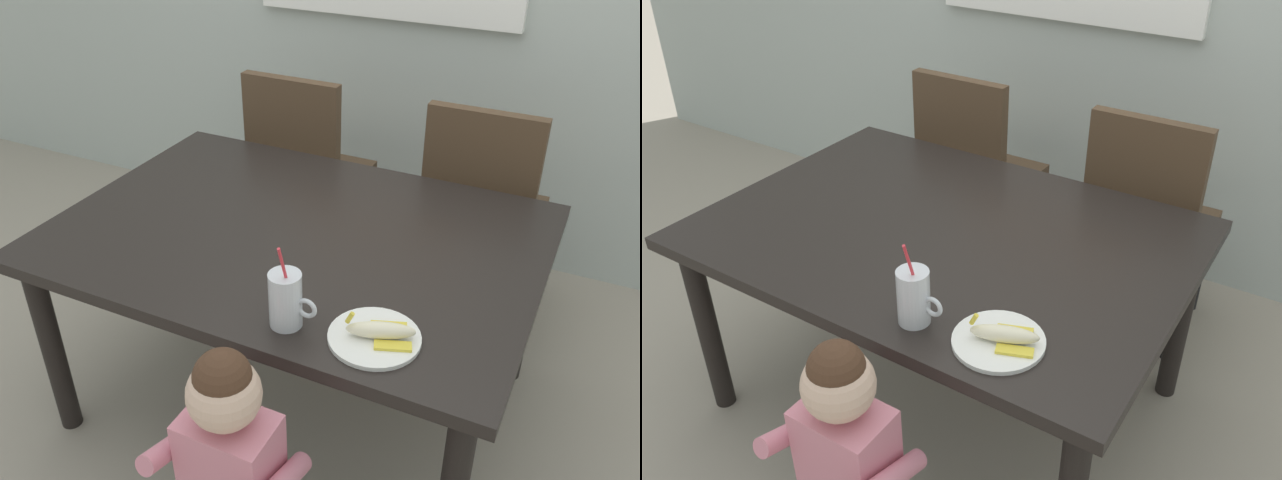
# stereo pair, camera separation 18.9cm
# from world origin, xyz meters

# --- Properties ---
(ground_plane) EXTENTS (24.00, 24.00, 0.00)m
(ground_plane) POSITION_xyz_m (0.00, 0.00, 0.00)
(ground_plane) COLOR #9E9384
(dining_table) EXTENTS (1.49, 1.07, 0.71)m
(dining_table) POSITION_xyz_m (0.00, 0.00, 0.63)
(dining_table) COLOR black
(dining_table) RESTS_ON ground
(dining_chair_left) EXTENTS (0.44, 0.44, 0.96)m
(dining_chair_left) POSITION_xyz_m (-0.36, 0.76, 0.54)
(dining_chair_left) COLOR #4C3826
(dining_chair_left) RESTS_ON ground
(dining_chair_right) EXTENTS (0.44, 0.45, 0.96)m
(dining_chair_right) POSITION_xyz_m (0.42, 0.74, 0.54)
(dining_chair_right) COLOR #4C3826
(dining_chair_right) RESTS_ON ground
(toddler_standing) EXTENTS (0.33, 0.24, 0.84)m
(toddler_standing) POSITION_xyz_m (0.19, -0.71, 0.53)
(toddler_standing) COLOR #3F4760
(toddler_standing) RESTS_ON ground
(milk_cup) EXTENTS (0.13, 0.08, 0.25)m
(milk_cup) POSITION_xyz_m (0.19, -0.42, 0.78)
(milk_cup) COLOR silver
(milk_cup) RESTS_ON dining_table
(snack_plate) EXTENTS (0.23, 0.23, 0.01)m
(snack_plate) POSITION_xyz_m (0.41, -0.38, 0.72)
(snack_plate) COLOR white
(snack_plate) RESTS_ON dining_table
(peeled_banana) EXTENTS (0.18, 0.13, 0.07)m
(peeled_banana) POSITION_xyz_m (0.43, -0.38, 0.74)
(peeled_banana) COLOR #F4EAC6
(peeled_banana) RESTS_ON snack_plate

